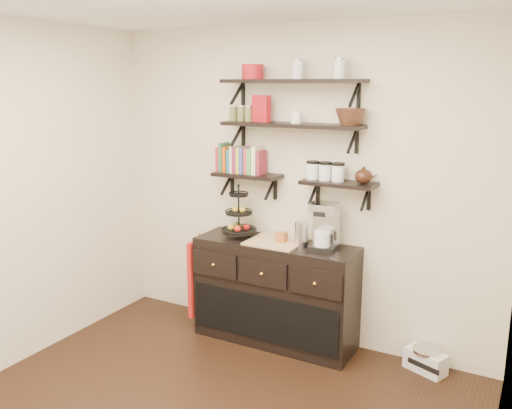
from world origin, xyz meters
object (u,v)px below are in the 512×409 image
object	(u,v)px
sideboard	(275,292)
fruit_stand	(239,220)
coffee_maker	(325,227)
radio	(425,360)

from	to	relation	value
sideboard	fruit_stand	size ratio (longest dim) A/B	3.14
fruit_stand	coffee_maker	world-z (taller)	fruit_stand
sideboard	coffee_maker	bearing A→B (deg)	3.54
sideboard	radio	world-z (taller)	sideboard
fruit_stand	coffee_maker	xyz separation A→B (m)	(0.78, 0.02, 0.03)
sideboard	fruit_stand	bearing A→B (deg)	179.54
radio	coffee_maker	bearing A→B (deg)	-153.22
coffee_maker	sideboard	bearing A→B (deg)	176.66
fruit_stand	radio	bearing A→B (deg)	3.23
sideboard	radio	bearing A→B (deg)	4.26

